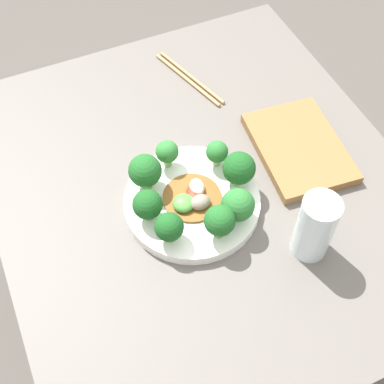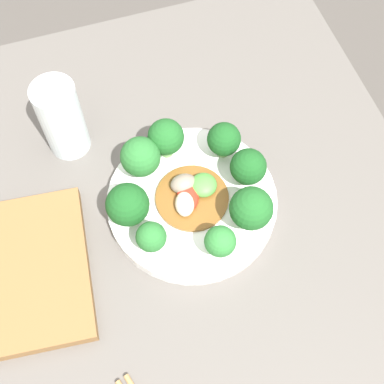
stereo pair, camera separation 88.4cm
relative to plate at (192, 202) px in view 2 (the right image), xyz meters
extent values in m
plane|color=#4C4742|center=(-0.04, 0.04, -0.72)|extent=(8.00, 8.00, 0.00)
cube|color=#5B5651|center=(-0.04, 0.04, -0.36)|extent=(0.86, 0.75, 0.71)
cylinder|color=white|center=(0.00, 0.00, 0.00)|extent=(0.24, 0.24, 0.02)
cylinder|color=#7AAD5B|center=(-0.09, -0.01, 0.02)|extent=(0.01, 0.01, 0.02)
sphere|color=#2D7533|center=(-0.09, -0.01, 0.05)|extent=(0.04, 0.04, 0.04)
cylinder|color=#70A356|center=(-0.06, -0.06, 0.02)|extent=(0.02, 0.02, 0.02)
sphere|color=#1E5B23|center=(-0.06, -0.06, 0.05)|extent=(0.06, 0.06, 0.06)
cylinder|color=#89B76B|center=(0.07, 0.05, 0.02)|extent=(0.02, 0.02, 0.01)
sphere|color=#286B2D|center=(0.07, 0.05, 0.05)|extent=(0.06, 0.06, 0.06)
cylinder|color=#89B76B|center=(0.06, -0.07, 0.02)|extent=(0.02, 0.02, 0.02)
sphere|color=#19511E|center=(0.06, -0.07, 0.05)|extent=(0.05, 0.05, 0.05)
cylinder|color=#7AAD5B|center=(0.00, -0.08, 0.02)|extent=(0.02, 0.02, 0.02)
sphere|color=#19511E|center=(0.00, -0.08, 0.05)|extent=(0.05, 0.05, 0.05)
cylinder|color=#89B76B|center=(-0.05, 0.07, 0.02)|extent=(0.01, 0.01, 0.02)
sphere|color=#286B2D|center=(-0.05, 0.07, 0.04)|extent=(0.04, 0.04, 0.04)
cylinder|color=#70A356|center=(0.08, 0.01, 0.02)|extent=(0.02, 0.02, 0.02)
sphere|color=#1E5B23|center=(0.08, 0.01, 0.05)|extent=(0.05, 0.05, 0.05)
cylinder|color=#89B76B|center=(0.00, 0.09, 0.02)|extent=(0.02, 0.02, 0.02)
sphere|color=#19511E|center=(0.00, 0.09, 0.05)|extent=(0.06, 0.06, 0.06)
cylinder|color=brown|center=(0.00, 0.00, 0.01)|extent=(0.10, 0.10, 0.01)
ellipsoid|color=gray|center=(0.02, 0.01, 0.02)|extent=(0.03, 0.04, 0.02)
ellipsoid|color=#4C933D|center=(0.01, -0.02, 0.02)|extent=(0.05, 0.05, 0.02)
ellipsoid|color=beige|center=(-0.01, 0.01, 0.02)|extent=(0.04, 0.04, 0.02)
ellipsoid|color=red|center=(0.01, 0.00, 0.02)|extent=(0.06, 0.04, 0.02)
cylinder|color=silver|center=(0.16, 0.14, 0.05)|extent=(0.06, 0.06, 0.13)
cube|color=brown|center=(-0.03, 0.24, 0.00)|extent=(0.23, 0.18, 0.02)
camera|label=1|loc=(0.49, -0.22, 0.78)|focal=50.00mm
camera|label=2|loc=(-0.33, 0.11, 0.68)|focal=50.00mm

